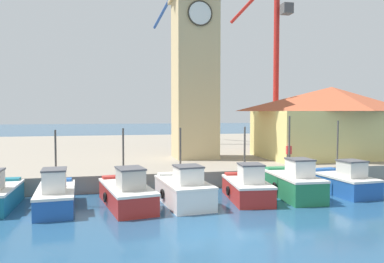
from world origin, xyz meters
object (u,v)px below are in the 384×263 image
(clock_tower, at_px, (195,56))
(fishing_boat_center, at_px, (247,187))
(fishing_boat_left_outer, at_px, (56,195))
(port_crane_near, at_px, (183,82))
(fishing_boat_mid_left, at_px, (184,190))
(dock_worker_near_tower, at_px, (289,154))
(fishing_boat_left_inner, at_px, (127,193))
(port_crane_far, at_px, (275,86))
(warehouse_right, at_px, (331,121))
(fishing_boat_right_inner, at_px, (343,182))
(fishing_boat_mid_right, at_px, (293,183))

(clock_tower, bearing_deg, fishing_boat_center, -87.98)
(fishing_boat_left_outer, xyz_separation_m, port_crane_near, (11.31, 24.47, 7.70))
(fishing_boat_mid_left, xyz_separation_m, clock_tower, (3.16, 10.95, 8.63))
(fishing_boat_center, xyz_separation_m, dock_worker_near_tower, (4.83, 4.60, 1.19))
(fishing_boat_left_inner, bearing_deg, port_crane_far, 45.85)
(warehouse_right, bearing_deg, fishing_boat_right_inner, -118.92)
(fishing_boat_left_inner, relative_size, dock_worker_near_tower, 3.39)
(fishing_boat_center, distance_m, port_crane_far, 19.79)
(fishing_boat_mid_left, distance_m, port_crane_far, 21.72)
(fishing_boat_mid_right, xyz_separation_m, port_crane_near, (-1.37, 24.66, 7.60))
(fishing_boat_left_outer, distance_m, fishing_boat_mid_left, 6.38)
(fishing_boat_mid_right, xyz_separation_m, dock_worker_near_tower, (2.07, 4.60, 1.09))
(clock_tower, distance_m, dock_worker_near_tower, 11.06)
(fishing_boat_mid_left, relative_size, dock_worker_near_tower, 2.92)
(fishing_boat_right_inner, bearing_deg, dock_worker_near_tower, 106.71)
(fishing_boat_center, bearing_deg, fishing_boat_left_outer, 178.86)
(fishing_boat_left_inner, bearing_deg, fishing_boat_right_inner, 1.05)
(fishing_boat_left_outer, bearing_deg, port_crane_far, 39.93)
(port_crane_far, bearing_deg, clock_tower, -150.83)
(clock_tower, xyz_separation_m, warehouse_right, (11.25, -1.99, -5.34))
(fishing_boat_left_outer, relative_size, fishing_boat_left_inner, 0.86)
(fishing_boat_mid_left, xyz_separation_m, warehouse_right, (14.41, 8.96, 3.29))
(fishing_boat_left_outer, xyz_separation_m, fishing_boat_center, (9.92, -0.20, 0.00))
(port_crane_near, xyz_separation_m, port_crane_far, (7.80, -8.47, -0.99))
(port_crane_near, xyz_separation_m, dock_worker_near_tower, (3.45, -20.06, -6.51))
(fishing_boat_center, xyz_separation_m, port_crane_near, (1.39, 24.66, 7.70))
(fishing_boat_left_inner, height_order, dock_worker_near_tower, fishing_boat_left_inner)
(fishing_boat_center, distance_m, clock_tower, 13.89)
(port_crane_near, bearing_deg, warehouse_right, -59.03)
(fishing_boat_left_inner, xyz_separation_m, fishing_boat_mid_right, (9.24, -0.06, 0.10))
(fishing_boat_center, height_order, fishing_boat_right_inner, fishing_boat_right_inner)
(fishing_boat_mid_left, bearing_deg, port_crane_near, 78.74)
(clock_tower, bearing_deg, dock_worker_near_tower, -50.14)
(dock_worker_near_tower, bearing_deg, warehouse_right, 35.26)
(fishing_boat_left_outer, height_order, port_crane_near, port_crane_near)
(fishing_boat_left_outer, distance_m, fishing_boat_mid_right, 12.68)
(fishing_boat_left_outer, relative_size, fishing_boat_mid_right, 1.01)
(clock_tower, distance_m, port_crane_far, 11.13)
(fishing_boat_left_outer, height_order, clock_tower, clock_tower)
(port_crane_near, bearing_deg, fishing_boat_mid_left, -101.26)
(fishing_boat_right_inner, xyz_separation_m, port_crane_far, (3.05, 15.90, 6.71))
(fishing_boat_mid_left, xyz_separation_m, fishing_boat_mid_right, (6.31, 0.10, 0.06))
(fishing_boat_left_inner, distance_m, port_crane_near, 26.95)
(fishing_boat_left_outer, bearing_deg, clock_tower, 48.16)
(fishing_boat_left_outer, bearing_deg, fishing_boat_center, -1.14)
(port_crane_near, bearing_deg, clock_tower, -97.30)
(fishing_boat_left_outer, distance_m, clock_tower, 16.72)
(clock_tower, xyz_separation_m, dock_worker_near_tower, (5.22, -6.25, -7.48))
(fishing_boat_center, bearing_deg, fishing_boat_left_inner, 179.47)
(port_crane_far, bearing_deg, warehouse_right, -77.06)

